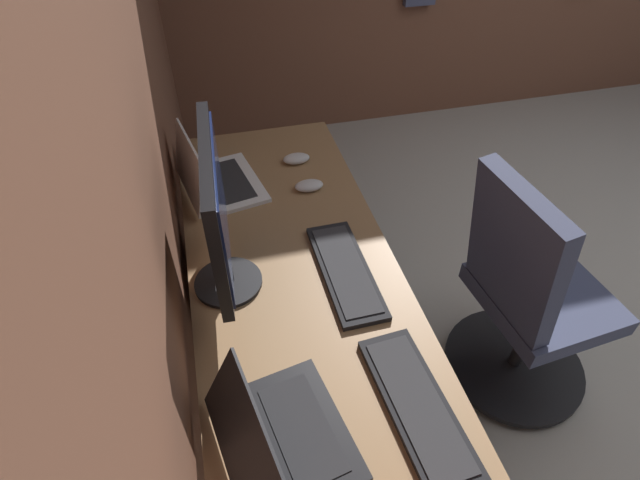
% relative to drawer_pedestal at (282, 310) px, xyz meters
% --- Properties ---
extents(wall_back, '(5.07, 0.10, 2.60)m').
position_rel_drawer_pedestal_xyz_m(wall_back, '(-0.34, 0.36, 0.95)').
color(wall_back, brown).
rests_on(wall_back, ground).
extents(desk, '(1.94, 0.63, 0.73)m').
position_rel_drawer_pedestal_xyz_m(desk, '(-0.29, -0.03, 0.31)').
color(desk, '#936D47').
rests_on(desk, ground).
extents(drawer_pedestal, '(0.40, 0.51, 0.69)m').
position_rel_drawer_pedestal_xyz_m(drawer_pedestal, '(0.00, 0.00, 0.00)').
color(drawer_pedestal, '#936D47').
rests_on(drawer_pedestal, ground).
extents(monitor_primary, '(0.48, 0.20, 0.47)m').
position_rel_drawer_pedestal_xyz_m(monitor_primary, '(-0.18, 0.17, 0.65)').
color(monitor_primary, black).
rests_on(monitor_primary, desk).
extents(laptop_leftmost, '(0.37, 0.33, 0.18)m').
position_rel_drawer_pedestal_xyz_m(laptop_leftmost, '(-0.69, 0.12, 0.43)').
color(laptop_leftmost, black).
rests_on(laptop_leftmost, desk).
extents(laptop_left, '(0.37, 0.32, 0.22)m').
position_rel_drawer_pedestal_xyz_m(laptop_left, '(0.31, 0.17, 0.43)').
color(laptop_left, white).
rests_on(laptop_left, desk).
extents(keyboard_main, '(0.43, 0.17, 0.02)m').
position_rel_drawer_pedestal_xyz_m(keyboard_main, '(-0.69, -0.21, 0.39)').
color(keyboard_main, black).
rests_on(keyboard_main, desk).
extents(keyboard_spare, '(0.42, 0.14, 0.02)m').
position_rel_drawer_pedestal_xyz_m(keyboard_spare, '(-0.22, -0.17, 0.39)').
color(keyboard_spare, black).
rests_on(keyboard_spare, desk).
extents(mouse_main, '(0.06, 0.10, 0.03)m').
position_rel_drawer_pedestal_xyz_m(mouse_main, '(0.40, -0.16, 0.40)').
color(mouse_main, silver).
rests_on(mouse_main, desk).
extents(mouse_spare, '(0.06, 0.10, 0.03)m').
position_rel_drawer_pedestal_xyz_m(mouse_spare, '(0.22, -0.16, 0.40)').
color(mouse_spare, silver).
rests_on(mouse_spare, desk).
extents(office_chair, '(0.56, 0.57, 0.97)m').
position_rel_drawer_pedestal_xyz_m(office_chair, '(-0.28, -0.84, 0.11)').
color(office_chair, '#383D56').
rests_on(office_chair, ground).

